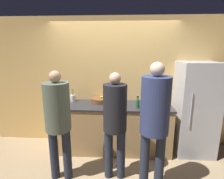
{
  "coord_description": "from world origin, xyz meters",
  "views": [
    {
      "loc": [
        0.17,
        -2.81,
        1.96
      ],
      "look_at": [
        0.0,
        0.16,
        1.28
      ],
      "focal_mm": 28.0,
      "sensor_mm": 36.0,
      "label": 1
    }
  ],
  "objects": [
    {
      "name": "person_left",
      "position": [
        -0.75,
        -0.48,
        1.02
      ],
      "size": [
        0.37,
        0.37,
        1.68
      ],
      "color": "#232838",
      "rests_on": "ground_plane"
    },
    {
      "name": "bottle_red",
      "position": [
        0.82,
        0.15,
        1.0
      ],
      "size": [
        0.06,
        0.06,
        0.17
      ],
      "color": "red",
      "rests_on": "counter"
    },
    {
      "name": "fruit_bowl",
      "position": [
        -0.25,
        0.53,
        0.98
      ],
      "size": [
        0.38,
        0.38,
        0.13
      ],
      "color": "brown",
      "rests_on": "counter"
    },
    {
      "name": "cup_white",
      "position": [
        -0.98,
        0.39,
        0.98
      ],
      "size": [
        0.09,
        0.09,
        0.09
      ],
      "color": "white",
      "rests_on": "counter"
    },
    {
      "name": "utensil_crock",
      "position": [
        -0.82,
        0.57,
        1.0
      ],
      "size": [
        0.1,
        0.1,
        0.26
      ],
      "color": "silver",
      "rests_on": "counter"
    },
    {
      "name": "counter",
      "position": [
        0.0,
        0.39,
        0.47
      ],
      "size": [
        2.23,
        0.71,
        0.93
      ],
      "color": "tan",
      "rests_on": "ground_plane"
    },
    {
      "name": "ground_plane",
      "position": [
        0.0,
        0.0,
        0.0
      ],
      "size": [
        14.0,
        14.0,
        0.0
      ],
      "primitive_type": "plane",
      "color": "#9E8460"
    },
    {
      "name": "refrigerator",
      "position": [
        1.55,
        0.39,
        0.88
      ],
      "size": [
        0.69,
        0.67,
        1.75
      ],
      "color": "#B7B7BC",
      "rests_on": "ground_plane"
    },
    {
      "name": "person_center",
      "position": [
        0.08,
        -0.41,
        0.98
      ],
      "size": [
        0.35,
        0.35,
        1.66
      ],
      "color": "#232838",
      "rests_on": "ground_plane"
    },
    {
      "name": "person_right",
      "position": [
        0.61,
        -0.62,
        1.11
      ],
      "size": [
        0.38,
        0.38,
        1.82
      ],
      "color": "#232838",
      "rests_on": "ground_plane"
    },
    {
      "name": "bottle_green",
      "position": [
        0.46,
        0.22,
        1.02
      ],
      "size": [
        0.07,
        0.07,
        0.22
      ],
      "color": "#236033",
      "rests_on": "counter"
    },
    {
      "name": "wall_back",
      "position": [
        0.0,
        0.73,
        1.3
      ],
      "size": [
        5.2,
        0.06,
        2.6
      ],
      "color": "#E0B266",
      "rests_on": "ground_plane"
    }
  ]
}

